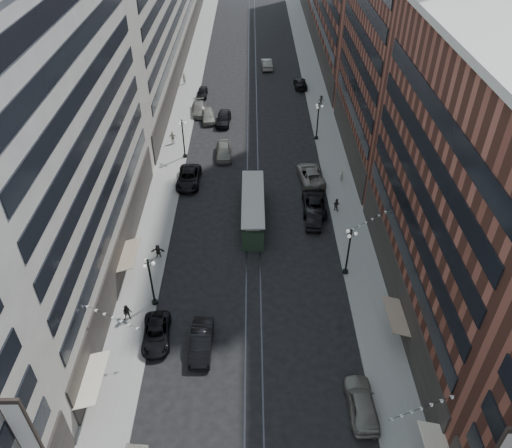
{
  "coord_description": "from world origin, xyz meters",
  "views": [
    {
      "loc": [
        -0.02,
        -4.29,
        34.56
      ],
      "look_at": [
        0.29,
        33.74,
        5.0
      ],
      "focal_mm": 35.0,
      "sensor_mm": 36.0,
      "label": 1
    }
  ],
  "objects_px": {
    "pedestrian_8": "(342,175)",
    "car_extra_2": "(314,203)",
    "car_extra_1": "(208,116)",
    "car_11": "(311,174)",
    "lamppost_sw_far": "(151,280)",
    "car_extra_0": "(224,151)",
    "pedestrian_7": "(336,204)",
    "pedestrian_9": "(321,100)",
    "lamppost_sw_mid": "(183,137)",
    "car_4": "(362,403)",
    "car_7": "(189,178)",
    "car_9": "(202,92)",
    "car_12": "(300,83)",
    "pedestrian_5": "(158,251)",
    "pedestrian_2": "(127,313)",
    "car_10": "(314,216)",
    "pedestrian_extra_2": "(184,79)",
    "car_14": "(267,64)",
    "pedestrian_6": "(173,138)",
    "car_13": "(223,118)",
    "lamppost_se_far": "(349,250)",
    "lamppost_se_mid": "(318,120)",
    "car_5": "(201,342)",
    "car_2": "(156,334)",
    "streetcar": "(253,210)",
    "car_8": "(199,109)"
  },
  "relations": [
    {
      "from": "pedestrian_8",
      "to": "car_extra_2",
      "type": "relative_size",
      "value": 0.26
    },
    {
      "from": "pedestrian_8",
      "to": "car_extra_1",
      "type": "bearing_deg",
      "value": -80.4
    },
    {
      "from": "car_extra_1",
      "to": "car_11",
      "type": "bearing_deg",
      "value": -58.03
    },
    {
      "from": "lamppost_sw_far",
      "to": "car_extra_0",
      "type": "relative_size",
      "value": 1.05
    },
    {
      "from": "pedestrian_7",
      "to": "pedestrian_9",
      "type": "height_order",
      "value": "pedestrian_7"
    },
    {
      "from": "car_11",
      "to": "car_extra_0",
      "type": "distance_m",
      "value": 12.74
    },
    {
      "from": "lamppost_sw_mid",
      "to": "car_extra_2",
      "type": "relative_size",
      "value": 0.95
    },
    {
      "from": "car_4",
      "to": "car_7",
      "type": "xyz_separation_m",
      "value": [
        -16.15,
        31.65,
        -0.06
      ]
    },
    {
      "from": "car_11",
      "to": "car_extra_1",
      "type": "relative_size",
      "value": 1.28
    },
    {
      "from": "car_9",
      "to": "lamppost_sw_mid",
      "type": "bearing_deg",
      "value": -91.22
    },
    {
      "from": "car_12",
      "to": "pedestrian_5",
      "type": "xyz_separation_m",
      "value": [
        -18.18,
        -44.57,
        0.17
      ]
    },
    {
      "from": "car_7",
      "to": "pedestrian_2",
      "type": "bearing_deg",
      "value": -96.91
    },
    {
      "from": "car_10",
      "to": "pedestrian_extra_2",
      "type": "relative_size",
      "value": 2.55
    },
    {
      "from": "lamppost_sw_mid",
      "to": "pedestrian_7",
      "type": "xyz_separation_m",
      "value": [
        18.86,
        -12.4,
        -2.18
      ]
    },
    {
      "from": "car_14",
      "to": "pedestrian_5",
      "type": "relative_size",
      "value": 3.41
    },
    {
      "from": "car_9",
      "to": "pedestrian_6",
      "type": "relative_size",
      "value": 2.22
    },
    {
      "from": "pedestrian_8",
      "to": "car_9",
      "type": "bearing_deg",
      "value": -89.99
    },
    {
      "from": "car_13",
      "to": "lamppost_se_far",
      "type": "bearing_deg",
      "value": -63.79
    },
    {
      "from": "car_10",
      "to": "lamppost_se_far",
      "type": "bearing_deg",
      "value": 113.12
    },
    {
      "from": "lamppost_se_mid",
      "to": "car_12",
      "type": "height_order",
      "value": "lamppost_se_mid"
    },
    {
      "from": "lamppost_sw_mid",
      "to": "car_10",
      "type": "distance_m",
      "value": 21.78
    },
    {
      "from": "pedestrian_8",
      "to": "lamppost_se_far",
      "type": "bearing_deg",
      "value": 46.79
    },
    {
      "from": "car_4",
      "to": "pedestrian_9",
      "type": "xyz_separation_m",
      "value": [
        3.04,
        54.61,
        0.03
      ]
    },
    {
      "from": "lamppost_se_far",
      "to": "car_extra_0",
      "type": "relative_size",
      "value": 1.05
    },
    {
      "from": "pedestrian_9",
      "to": "pedestrian_6",
      "type": "bearing_deg",
      "value": -159.56
    },
    {
      "from": "car_5",
      "to": "car_extra_0",
      "type": "height_order",
      "value": "car_extra_0"
    },
    {
      "from": "car_10",
      "to": "car_5",
      "type": "bearing_deg",
      "value": 65.15
    },
    {
      "from": "lamppost_se_far",
      "to": "car_10",
      "type": "bearing_deg",
      "value": 105.2
    },
    {
      "from": "car_12",
      "to": "pedestrian_7",
      "type": "relative_size",
      "value": 3.35
    },
    {
      "from": "pedestrian_9",
      "to": "car_2",
      "type": "bearing_deg",
      "value": -121.59
    },
    {
      "from": "lamppost_se_far",
      "to": "pedestrian_2",
      "type": "xyz_separation_m",
      "value": [
        -20.47,
        -5.95,
        -2.09
      ]
    },
    {
      "from": "streetcar",
      "to": "car_2",
      "type": "distance_m",
      "value": 19.07
    },
    {
      "from": "car_7",
      "to": "pedestrian_extra_2",
      "type": "distance_m",
      "value": 32.03
    },
    {
      "from": "car_14",
      "to": "pedestrian_7",
      "type": "distance_m",
      "value": 46.08
    },
    {
      "from": "lamppost_sw_mid",
      "to": "pedestrian_7",
      "type": "height_order",
      "value": "lamppost_sw_mid"
    },
    {
      "from": "car_2",
      "to": "pedestrian_5",
      "type": "relative_size",
      "value": 3.26
    },
    {
      "from": "lamppost_sw_far",
      "to": "car_7",
      "type": "xyz_separation_m",
      "value": [
        1.16,
        20.62,
        -2.27
      ]
    },
    {
      "from": "pedestrian_7",
      "to": "car_5",
      "type": "bearing_deg",
      "value": 86.95
    },
    {
      "from": "pedestrian_6",
      "to": "pedestrian_9",
      "type": "height_order",
      "value": "pedestrian_6"
    },
    {
      "from": "car_11",
      "to": "car_14",
      "type": "relative_size",
      "value": 1.19
    },
    {
      "from": "lamppost_sw_far",
      "to": "pedestrian_extra_2",
      "type": "xyz_separation_m",
      "value": [
        -2.76,
        52.41,
        -1.98
      ]
    },
    {
      "from": "pedestrian_extra_2",
      "to": "pedestrian_6",
      "type": "bearing_deg",
      "value": 42.26
    },
    {
      "from": "car_5",
      "to": "car_10",
      "type": "relative_size",
      "value": 1.04
    },
    {
      "from": "pedestrian_7",
      "to": "lamppost_se_mid",
      "type": "bearing_deg",
      "value": -55.97
    },
    {
      "from": "car_5",
      "to": "pedestrian_7",
      "type": "xyz_separation_m",
      "value": [
        14.08,
        19.69,
        0.08
      ]
    },
    {
      "from": "lamppost_se_mid",
      "to": "car_2",
      "type": "xyz_separation_m",
      "value": [
        -17.6,
        -36.11,
        -2.4
      ]
    },
    {
      "from": "car_9",
      "to": "pedestrian_7",
      "type": "xyz_separation_m",
      "value": [
        18.06,
        -32.77,
        0.23
      ]
    },
    {
      "from": "car_8",
      "to": "car_extra_1",
      "type": "xyz_separation_m",
      "value": [
        1.6,
        -2.55,
        0.05
      ]
    },
    {
      "from": "car_14",
      "to": "pedestrian_5",
      "type": "height_order",
      "value": "car_14"
    },
    {
      "from": "pedestrian_9",
      "to": "car_extra_2",
      "type": "height_order",
      "value": "pedestrian_9"
    }
  ]
}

